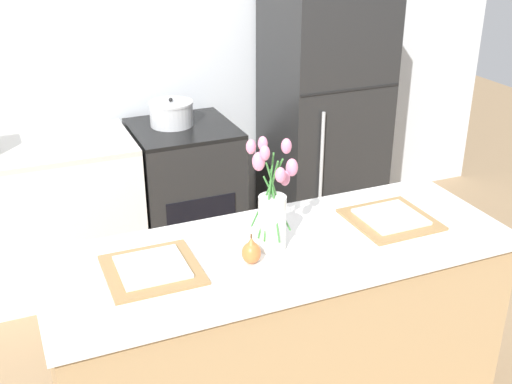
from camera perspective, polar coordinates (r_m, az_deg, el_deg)
back_wall at (r=4.09m, az=-9.93°, el=13.48°), size 5.20×0.08×2.70m
kitchen_island at (r=2.69m, az=2.15°, el=-13.35°), size 1.80×0.66×0.92m
stove_range at (r=4.02m, az=-6.24°, el=-0.15°), size 0.60×0.61×0.88m
refrigerator at (r=4.21m, az=6.00°, el=7.35°), size 0.68×0.67×1.75m
flower_vase at (r=2.34m, az=1.47°, el=-1.41°), size 0.18×0.21×0.43m
pear_figurine at (r=2.31m, az=-0.42°, el=-5.32°), size 0.07×0.07×0.12m
plate_setting_left at (r=2.30m, az=-9.21°, el=-6.75°), size 0.33×0.33×0.02m
plate_setting_right at (r=2.67m, az=11.88°, el=-2.32°), size 0.33×0.33×0.02m
cooking_pot at (r=3.87m, az=-7.52°, el=6.94°), size 0.26×0.26×0.17m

